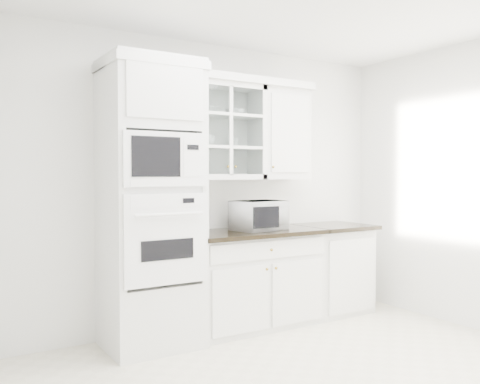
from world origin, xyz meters
TOP-DOWN VIEW (x-y plane):
  - room_shell at (0.00, 0.43)m, footprint 4.00×3.50m
  - oven_column at (-0.75, 1.42)m, footprint 0.76×0.68m
  - base_cabinet_run at (0.28, 1.45)m, footprint 1.32×0.67m
  - extra_base_cabinet at (1.28, 1.45)m, footprint 0.72×0.67m
  - upper_cabinet_glass at (0.03, 1.58)m, footprint 0.80×0.33m
  - upper_cabinet_solid at (0.71, 1.58)m, footprint 0.55×0.33m
  - crown_molding at (-0.07, 1.56)m, footprint 2.14×0.38m
  - countertop_microwave at (0.33, 1.42)m, footprint 0.54×0.47m
  - bowl_a at (-0.15, 1.58)m, footprint 0.31×0.31m
  - bowl_b at (0.16, 1.57)m, footprint 0.20×0.20m
  - cup_a at (-0.12, 1.59)m, footprint 0.16×0.16m
  - cup_b at (0.17, 1.60)m, footprint 0.11×0.11m

SIDE VIEW (x-z plane):
  - base_cabinet_run at x=0.28m, z-range 0.00..0.92m
  - extra_base_cabinet at x=1.28m, z-range 0.00..0.92m
  - countertop_microwave at x=0.33m, z-range 0.92..1.20m
  - oven_column at x=-0.75m, z-range 0.00..2.40m
  - cup_b at x=0.17m, z-range 1.71..1.80m
  - cup_a at x=-0.12m, z-range 1.71..1.81m
  - room_shell at x=0.00m, z-range 0.43..3.13m
  - upper_cabinet_glass at x=0.03m, z-range 1.40..2.30m
  - upper_cabinet_solid at x=0.71m, z-range 1.40..2.30m
  - bowl_b at x=0.16m, z-range 2.01..2.07m
  - bowl_a at x=-0.15m, z-range 2.01..2.07m
  - crown_molding at x=-0.07m, z-range 2.30..2.37m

